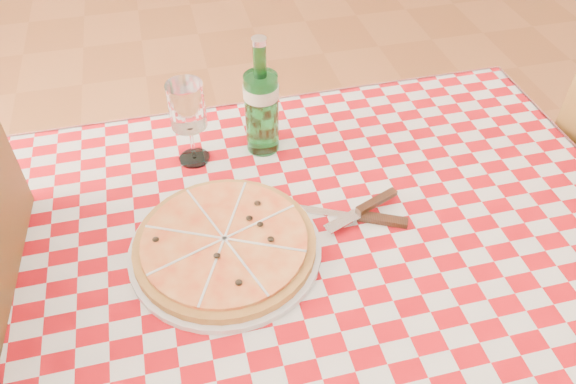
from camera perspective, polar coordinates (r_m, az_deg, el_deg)
The scene contains 6 objects.
dining_table at distance 1.14m, azimuth 1.72°, elevation -7.66°, with size 1.20×0.80×0.75m.
tablecloth at distance 1.06m, azimuth 1.83°, elevation -4.49°, with size 1.30×0.90×0.01m, color #A80A11.
pizza_plate at distance 1.02m, azimuth -6.43°, elevation -5.22°, with size 0.35×0.35×0.05m, color #C78742, non-canonical shape.
water_bottle at distance 1.17m, azimuth -2.74°, elevation 9.64°, with size 0.07×0.07×0.26m, color #186226, non-canonical shape.
wine_glass at distance 1.17m, azimuth -9.99°, elevation 6.85°, with size 0.07×0.07×0.19m, color silver, non-canonical shape.
cutlery at distance 1.09m, azimuth 7.10°, elevation -2.17°, with size 0.24×0.20×0.03m, color silver, non-canonical shape.
Camera 1 is at (-0.20, -0.68, 1.55)m, focal length 35.00 mm.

